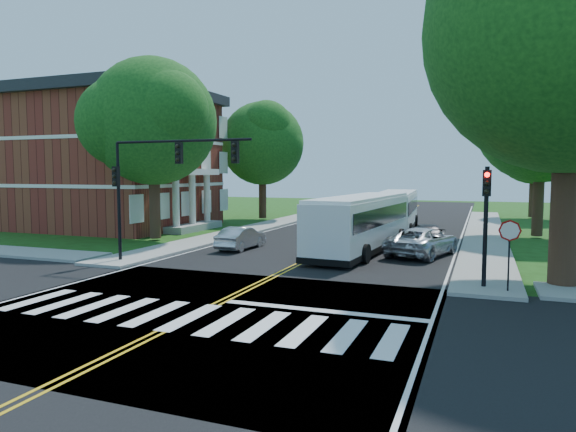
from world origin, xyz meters
The scene contains 24 objects.
ground centered at (0.00, 0.00, 0.00)m, with size 140.00×140.00×0.00m, color #1C4110.
road centered at (0.00, 18.00, 0.01)m, with size 14.00×96.00×0.01m, color black.
cross_road centered at (0.00, 0.00, 0.01)m, with size 60.00×12.00×0.01m, color black.
center_line centered at (0.00, 22.00, 0.01)m, with size 0.36×70.00×0.01m, color gold.
edge_line_w centered at (-6.80, 22.00, 0.01)m, with size 0.12×70.00×0.01m, color silver.
edge_line_e centered at (6.80, 22.00, 0.01)m, with size 0.12×70.00×0.01m, color silver.
crosswalk centered at (0.00, -0.50, 0.02)m, with size 12.60×3.00×0.01m, color silver.
stop_bar centered at (3.50, 1.60, 0.02)m, with size 6.60×0.40×0.01m, color silver.
sidewalk_nw centered at (-8.30, 25.00, 0.07)m, with size 2.60×40.00×0.15m, color gray.
sidewalk_ne centered at (8.30, 25.00, 0.07)m, with size 2.60×40.00×0.15m, color gray.
tree_ne_big centered at (11.00, 8.00, 9.62)m, with size 10.80×10.80×14.91m.
tree_west_near centered at (-11.50, 14.00, 7.53)m, with size 8.00×8.00×11.40m.
tree_west_far centered at (-11.00, 30.00, 7.00)m, with size 7.60×7.60×10.67m.
tree_east_mid centered at (11.50, 24.00, 7.86)m, with size 8.40×8.40×11.93m.
tree_east_far centered at (12.50, 40.00, 6.86)m, with size 7.20×7.20×10.34m.
brick_building centered at (-21.95, 20.00, 5.42)m, with size 20.00×13.00×10.80m.
signal_nw centered at (-5.86, 6.43, 4.38)m, with size 7.15×0.46×5.66m.
signal_ne centered at (8.20, 6.44, 2.96)m, with size 0.30×0.46×4.40m.
stop_sign centered at (9.00, 5.98, 2.03)m, with size 0.76×0.08×2.53m.
bus_lead centered at (1.91, 14.03, 1.62)m, with size 3.50×11.97×3.06m.
bus_follow centered at (2.05, 25.24, 1.55)m, with size 3.27×11.42×2.92m.
hatchback centered at (-4.65, 12.47, 0.65)m, with size 1.35×3.87×1.28m, color #AFB1B6.
suv centered at (5.21, 13.80, 0.75)m, with size 2.44×5.30×1.47m, color silver.
dark_sedan centered at (5.09, 17.37, 0.67)m, with size 1.84×4.53×1.31m, color black.
Camera 1 is at (8.08, -13.50, 4.31)m, focal length 32.00 mm.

